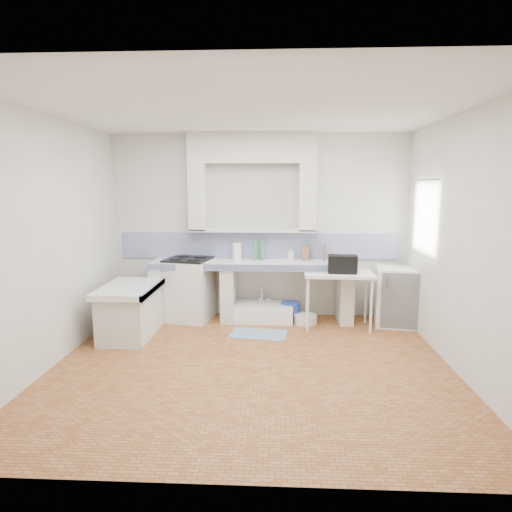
{
  "coord_description": "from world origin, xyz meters",
  "views": [
    {
      "loc": [
        0.27,
        -4.65,
        2.02
      ],
      "look_at": [
        0.0,
        1.0,
        1.1
      ],
      "focal_mm": 30.32,
      "sensor_mm": 36.0,
      "label": 1
    }
  ],
  "objects_px": {
    "sink": "(262,313)",
    "side_table": "(338,300)",
    "stove": "(189,290)",
    "fridge": "(395,296)"
  },
  "relations": [
    {
      "from": "side_table",
      "to": "sink",
      "type": "bearing_deg",
      "value": 167.77
    },
    {
      "from": "stove",
      "to": "side_table",
      "type": "bearing_deg",
      "value": 3.98
    },
    {
      "from": "stove",
      "to": "side_table",
      "type": "distance_m",
      "value": 2.23
    },
    {
      "from": "side_table",
      "to": "fridge",
      "type": "bearing_deg",
      "value": 12.93
    },
    {
      "from": "stove",
      "to": "fridge",
      "type": "bearing_deg",
      "value": 9.16
    },
    {
      "from": "stove",
      "to": "side_table",
      "type": "relative_size",
      "value": 0.95
    },
    {
      "from": "fridge",
      "to": "side_table",
      "type": "bearing_deg",
      "value": -159.39
    },
    {
      "from": "sink",
      "to": "side_table",
      "type": "bearing_deg",
      "value": -13.73
    },
    {
      "from": "stove",
      "to": "fridge",
      "type": "relative_size",
      "value": 1.08
    },
    {
      "from": "stove",
      "to": "fridge",
      "type": "xyz_separation_m",
      "value": [
        3.06,
        -0.12,
        -0.03
      ]
    }
  ]
}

